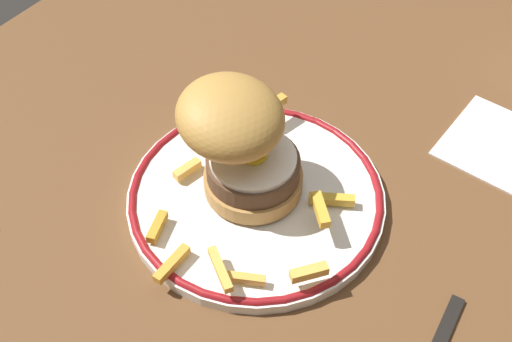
% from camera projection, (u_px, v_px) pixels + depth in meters
% --- Properties ---
extents(ground_plane, '(1.39, 0.97, 0.04)m').
position_uv_depth(ground_plane, '(312.00, 198.00, 0.67)').
color(ground_plane, brown).
extents(dinner_plate, '(0.26, 0.26, 0.02)m').
position_uv_depth(dinner_plate, '(256.00, 196.00, 0.64)').
color(dinner_plate, white).
rests_on(dinner_plate, ground_plane).
extents(burger, '(0.11, 0.13, 0.12)m').
position_uv_depth(burger, '(241.00, 141.00, 0.59)').
color(burger, '#B37F42').
rests_on(burger, dinner_plate).
extents(fries_pile, '(0.25, 0.19, 0.03)m').
position_uv_depth(fries_pile, '(253.00, 209.00, 0.60)').
color(fries_pile, '#C58A26').
rests_on(fries_pile, dinner_plate).
extents(napkin, '(0.13, 0.13, 0.00)m').
position_uv_depth(napkin, '(505.00, 147.00, 0.69)').
color(napkin, white).
rests_on(napkin, ground_plane).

